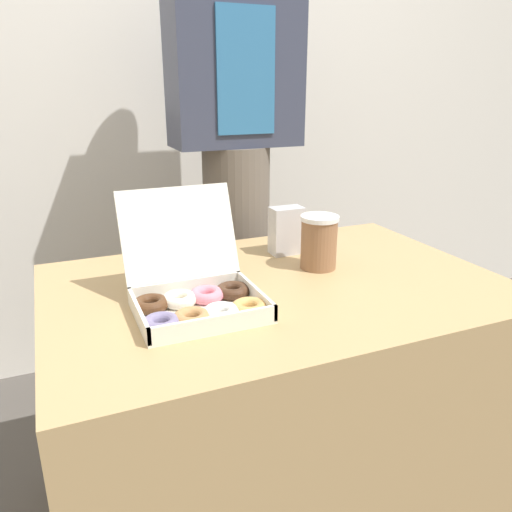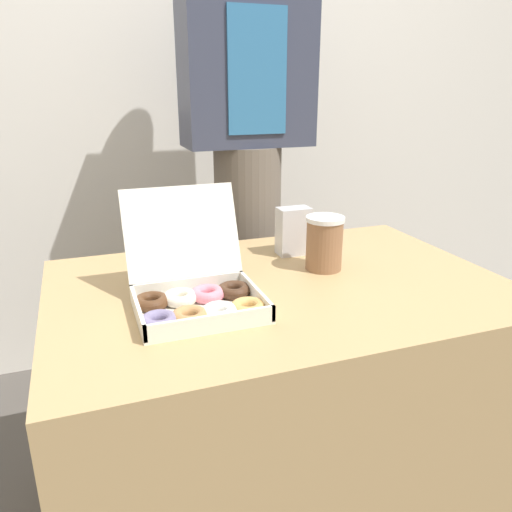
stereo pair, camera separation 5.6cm
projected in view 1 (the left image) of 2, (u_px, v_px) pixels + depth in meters
The scene contains 7 objects.
ground_plane at pixel (274, 501), 1.50m from camera, with size 14.00×14.00×0.00m, color #4C4742.
wall_back at pixel (165, 54), 2.01m from camera, with size 10.00×0.05×2.60m.
table at pixel (275, 401), 1.38m from camera, with size 1.14×0.77×0.71m.
donut_box at pixel (196, 294), 1.11m from camera, with size 0.31×0.31×0.25m.
coffee_cup at pixel (319, 242), 1.35m from camera, with size 0.10×0.10×0.15m.
napkin_holder at pixel (286, 231), 1.47m from camera, with size 0.09×0.06×0.14m.
person_customer at pixel (236, 146), 1.77m from camera, with size 0.44×0.24×1.82m.
Camera 1 is at (-0.51, -1.06, 1.19)m, focal length 35.00 mm.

